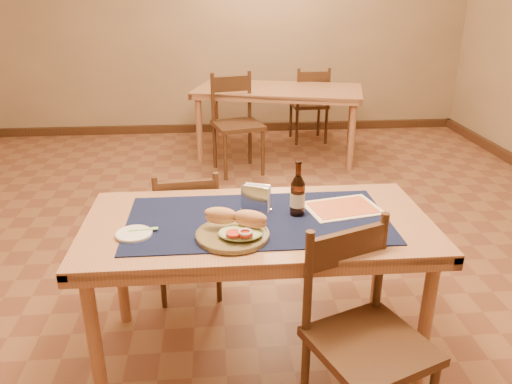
{
  "coord_description": "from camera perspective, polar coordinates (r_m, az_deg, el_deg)",
  "views": [
    {
      "loc": [
        -0.19,
        -2.87,
        1.75
      ],
      "look_at": [
        0.0,
        -0.7,
        0.85
      ],
      "focal_mm": 35.0,
      "sensor_mm": 36.0,
      "label": 1
    }
  ],
  "objects": [
    {
      "name": "chair_main_far",
      "position": [
        2.96,
        -7.86,
        -4.34
      ],
      "size": [
        0.42,
        0.42,
        0.82
      ],
      "color": "#412517",
      "rests_on": "ground"
    },
    {
      "name": "main_table",
      "position": [
        2.35,
        0.21,
        -5.05
      ],
      "size": [
        1.6,
        0.8,
        0.75
      ],
      "color": "#A26F4C",
      "rests_on": "ground"
    },
    {
      "name": "napkin_holder",
      "position": [
        2.38,
        -0.02,
        -0.73
      ],
      "size": [
        0.15,
        0.1,
        0.13
      ],
      "color": "silver",
      "rests_on": "placemat"
    },
    {
      "name": "chair_back_far",
      "position": [
        6.06,
        6.15,
        10.05
      ],
      "size": [
        0.44,
        0.44,
        0.9
      ],
      "color": "#412517",
      "rests_on": "ground"
    },
    {
      "name": "menu_card",
      "position": [
        2.45,
        9.85,
        -1.8
      ],
      "size": [
        0.39,
        0.32,
        0.01
      ],
      "color": "#F4E7B8",
      "rests_on": "placemat"
    },
    {
      "name": "placemat",
      "position": [
        2.31,
        0.21,
        -3.17
      ],
      "size": [
        1.2,
        0.6,
        0.01
      ],
      "primitive_type": "cube",
      "color": "#10143B",
      "rests_on": "main_table"
    },
    {
      "name": "beer_bottle",
      "position": [
        2.32,
        4.78,
        -0.37
      ],
      "size": [
        0.07,
        0.07,
        0.26
      ],
      "color": "#451F0C",
      "rests_on": "placemat"
    },
    {
      "name": "chair_back_near",
      "position": [
        5.01,
        -2.25,
        8.01
      ],
      "size": [
        0.55,
        0.55,
        0.97
      ],
      "color": "#412517",
      "rests_on": "ground"
    },
    {
      "name": "chair_main_near",
      "position": [
        2.1,
        12.24,
        -15.67
      ],
      "size": [
        0.54,
        0.54,
        0.9
      ],
      "color": "#412517",
      "rests_on": "ground"
    },
    {
      "name": "sandwich_plate",
      "position": [
        2.13,
        -2.41,
        -4.4
      ],
      "size": [
        0.32,
        0.32,
        0.12
      ],
      "color": "brown",
      "rests_on": "placemat"
    },
    {
      "name": "back_table",
      "position": [
        5.46,
        2.59,
        10.94
      ],
      "size": [
        1.91,
        1.29,
        0.75
      ],
      "color": "#A26F4C",
      "rests_on": "ground"
    },
    {
      "name": "baseboard",
      "position": [
        3.34,
        -1.04,
        -8.15
      ],
      "size": [
        6.0,
        7.0,
        0.1
      ],
      "color": "#412517",
      "rests_on": "ground"
    },
    {
      "name": "side_plate",
      "position": [
        2.22,
        -13.78,
        -4.63
      ],
      "size": [
        0.16,
        0.16,
        0.01
      ],
      "color": "white",
      "rests_on": "placemat"
    },
    {
      "name": "room",
      "position": [
        2.9,
        -1.23,
        15.47
      ],
      "size": [
        6.04,
        7.04,
        2.84
      ],
      "color": "brown",
      "rests_on": "ground"
    },
    {
      "name": "fork",
      "position": [
        2.24,
        -12.5,
        -4.18
      ],
      "size": [
        0.13,
        0.03,
        0.0
      ],
      "color": "#90DE7A",
      "rests_on": "side_plate"
    }
  ]
}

